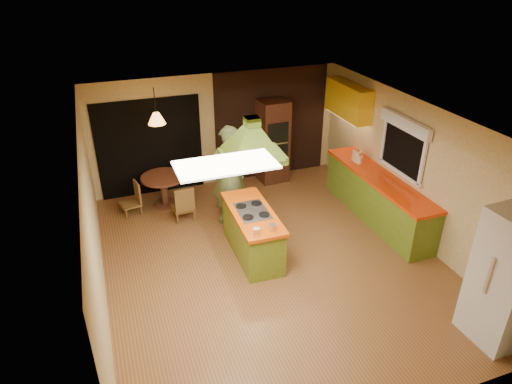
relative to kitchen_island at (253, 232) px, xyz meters
name	(u,v)px	position (x,y,z in m)	size (l,w,h in m)	color
ground	(272,260)	(0.24, -0.30, -0.43)	(6.50, 6.50, 0.00)	brown
room_walls	(273,196)	(0.24, -0.30, 0.82)	(5.50, 6.50, 6.50)	beige
ceiling_plane	(274,122)	(0.24, -0.30, 2.07)	(6.50, 6.50, 0.00)	silver
brick_panel	(271,124)	(1.49, 2.93, 0.82)	(2.64, 0.03, 2.50)	#381E14
nook_opening	(150,148)	(-1.26, 2.93, 0.62)	(2.20, 0.03, 2.10)	black
right_counter	(377,198)	(2.69, 0.30, 0.03)	(0.62, 3.05, 0.92)	olive
upper_cabinets	(348,100)	(2.81, 1.90, 1.52)	(0.34, 1.40, 0.70)	yellow
window_right	(404,137)	(2.94, 0.10, 1.34)	(0.12, 1.35, 1.06)	black
fluor_panel	(226,165)	(-0.86, -1.50, 2.05)	(1.20, 0.60, 0.03)	white
kitchen_island	(253,232)	(0.00, 0.00, 0.00)	(0.72, 1.70, 0.86)	olive
range_hood	(252,133)	(0.00, 0.00, 1.82)	(1.01, 0.76, 0.79)	#53701C
man	(229,175)	(-0.05, 1.19, 0.56)	(0.72, 0.47, 1.98)	#536032
refrigerator	(512,278)	(2.53, -2.95, 0.54)	(0.80, 0.75, 1.93)	silver
wall_oven	(273,141)	(1.42, 2.64, 0.51)	(0.65, 0.63, 1.88)	#4F2719
dining_table	(164,185)	(-1.15, 2.24, 0.04)	(0.89, 0.89, 0.67)	brown
chair_left	(130,199)	(-1.85, 2.14, -0.10)	(0.36, 0.36, 0.66)	brown
chair_near	(183,202)	(-0.90, 1.59, -0.06)	(0.40, 0.40, 0.73)	brown
pendant_lamp	(157,118)	(-1.15, 2.24, 1.47)	(0.34, 0.34, 0.22)	#FF9E3F
canister_large	(358,157)	(2.64, 1.05, 0.60)	(0.15, 0.15, 0.23)	#EEE7BF
canister_medium	(355,156)	(2.64, 1.13, 0.59)	(0.15, 0.15, 0.21)	#F3DDC3
canister_small	(359,159)	(2.64, 0.98, 0.57)	(0.12, 0.12, 0.17)	#FFF2CD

